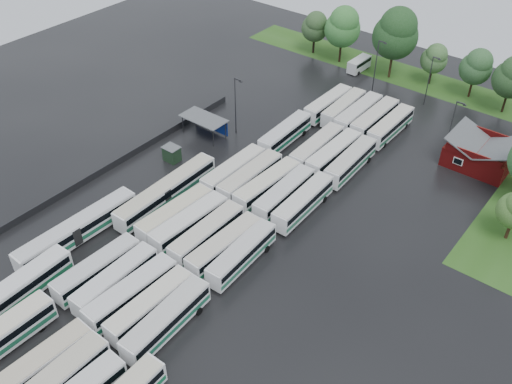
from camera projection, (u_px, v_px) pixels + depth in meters
The scene contains 48 objects.
ground at pixel (191, 242), 79.01m from camera, with size 160.00×160.00×0.00m, color black.
brick_building at pixel (479, 155), 92.52m from camera, with size 10.07×8.60×5.39m.
wash_shed at pixel (205, 120), 99.15m from camera, with size 8.20×4.20×3.58m.
utility_hut at pixel (172, 154), 93.87m from camera, with size 2.70×2.20×2.62m.
grass_strip_north at pixel (414, 78), 118.00m from camera, with size 80.00×10.00×0.01m, color #285117.
west_fence at pixel (127, 157), 94.41m from camera, with size 0.10×50.00×1.20m, color #2D2D30.
bus_r0c0 at pixel (1, 337), 63.96m from camera, with size 2.83×12.87×3.58m.
bus_r0c2 at pixel (39, 367), 60.94m from camera, with size 3.18×12.62×3.48m.
bus_r1c0 at pixel (97, 269), 72.38m from camera, with size 2.95×12.33×3.41m.
bus_r1c1 at pixel (115, 280), 70.87m from camera, with size 2.88×12.33×3.42m.
bus_r1c2 at pixel (132, 293), 69.14m from camera, with size 3.18×12.79×3.53m.
bus_r1c3 at pixel (150, 306), 67.67m from camera, with size 2.75×12.22×3.39m.
bus_r1c4 at pixel (167, 320), 65.92m from camera, with size 3.25×12.76×3.52m.
bus_r2c0 at pixel (175, 215), 80.71m from camera, with size 3.27×12.73×3.51m.
bus_r2c1 at pixel (189, 223), 79.24m from camera, with size 3.34×12.85×3.54m.
bus_r2c2 at pixel (207, 234), 77.48m from camera, with size 2.72×12.67×3.52m.
bus_r2c3 at pixel (224, 246), 75.76m from camera, with size 3.07×12.46×3.44m.
bus_r2c4 at pixel (242, 254), 74.56m from camera, with size 3.15×12.30×3.39m.
bus_r3c0 at pixel (234, 171), 88.97m from camera, with size 2.77×12.67×3.52m.
bus_r3c1 at pixel (250, 177), 87.62m from camera, with size 2.75×12.81×3.56m.
bus_r3c2 at pixel (267, 185), 86.03m from camera, with size 3.31×12.95×3.57m.
bus_r3c3 at pixel (284, 194), 84.50m from camera, with size 2.95×12.58×3.49m.
bus_r3c4 at pixel (303, 202), 82.94m from camera, with size 3.02×12.68×3.51m.
bus_r4c0 at pixel (285, 134), 97.56m from camera, with size 3.09×12.62×3.49m.
bus_r4c2 at pixel (317, 148), 94.16m from camera, with size 2.99×12.76×3.54m.
bus_r4c3 at pixel (334, 154), 92.69m from camera, with size 2.82×12.77×3.55m.
bus_r4c4 at pixel (351, 162), 91.01m from camera, with size 3.13×12.69×3.51m.
bus_r5c0 at pixel (328, 104), 105.72m from camera, with size 2.76×12.34×3.43m.
bus_r5c1 at pixel (344, 108), 104.55m from camera, with size 2.98×12.25×3.39m.
bus_r5c2 at pixel (358, 114), 102.74m from camera, with size 2.86×12.94×3.59m.
bus_r5c3 at pixel (375, 119), 101.32m from camera, with size 2.78×12.91×3.59m.
bus_r5c4 at pixel (390, 126), 99.55m from camera, with size 2.66×12.45×3.47m.
artic_bus_west_a at pixel (2, 301), 68.15m from camera, with size 3.46×19.06×3.52m.
artic_bus_west_b at pixel (166, 192), 84.86m from camera, with size 3.02×18.99×3.51m.
artic_bus_west_c at pixel (77, 230), 78.20m from camera, with size 3.18×18.77×3.47m.
minibus at pixel (359, 64), 119.95m from camera, with size 2.47×6.18×2.67m.
tree_north_0 at pixel (315, 26), 123.90m from camera, with size 5.85×5.83×9.66m.
tree_north_1 at pixel (343, 26), 119.10m from camera, with size 7.57×7.57×12.54m.
tree_north_2 at pixel (396, 33), 112.33m from camera, with size 9.08×9.08×15.04m.
tree_north_3 at pixel (435, 58), 112.56m from camera, with size 5.29×5.29×8.77m.
tree_north_4 at pixel (477, 66), 107.65m from camera, with size 6.15×6.15×10.18m.
lamp_post_ne at pixel (452, 126), 91.32m from camera, with size 1.65×0.32×10.71m.
lamp_post_nw at pixel (236, 102), 97.49m from camera, with size 1.66×0.32×10.76m.
lamp_post_back_w at pixel (377, 63), 109.24m from camera, with size 1.68×0.33×10.89m.
lamp_post_back_e at pixel (430, 77), 105.77m from camera, with size 1.52×0.30×9.90m.
puddle_0 at pixel (83, 330), 67.14m from camera, with size 4.27×4.27×0.01m, color black.
puddle_2 at pixel (141, 213), 83.95m from camera, with size 6.04×6.04×0.01m, color black.
puddle_3 at pixel (194, 267), 75.25m from camera, with size 4.82×4.82×0.01m, color black.
Camera 1 is at (42.96, -39.75, 54.28)m, focal length 40.00 mm.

